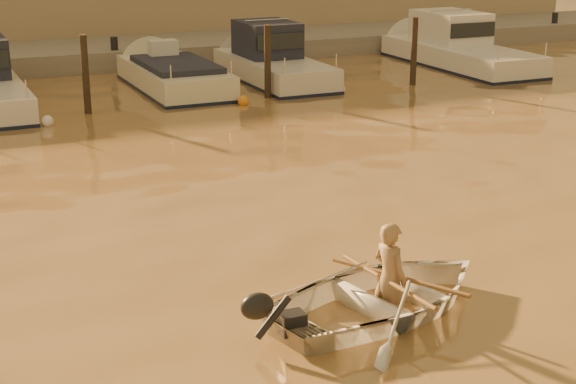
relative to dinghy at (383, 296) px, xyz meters
name	(u,v)px	position (x,y,z in m)	size (l,w,h in m)	color
ground_plane	(344,337)	(-0.79, -0.44, -0.22)	(160.00, 160.00, 0.00)	#97683C
dinghy	(383,296)	(0.00, 0.00, 0.00)	(2.36, 3.31, 0.69)	silver
person	(390,278)	(0.10, 0.02, 0.22)	(0.54, 0.36, 1.49)	#98724C
outboard_motor	(290,323)	(-1.46, -0.34, 0.06)	(0.90, 0.40, 0.70)	black
oar_port	(398,277)	(0.24, 0.06, 0.20)	(0.06, 0.06, 2.10)	brown
oar_starboard	(387,281)	(0.05, 0.01, 0.20)	(0.06, 0.06, 2.10)	brown
moored_boat_3	(174,82)	(1.99, 15.56, 0.00)	(2.09, 6.03, 0.95)	beige
moored_boat_4	(274,61)	(5.14, 15.56, 0.40)	(1.98, 6.19, 1.75)	silver
moored_boat_5	(461,48)	(11.91, 15.56, 0.40)	(2.21, 7.43, 1.75)	silver
piling_2	(86,78)	(-0.99, 13.36, 0.68)	(0.18, 0.18, 2.20)	#2D2319
piling_3	(268,65)	(4.01, 13.36, 0.68)	(0.18, 0.18, 2.20)	#2D2319
piling_4	(414,55)	(8.71, 13.36, 0.68)	(0.18, 0.18, 2.20)	#2D2319
fender_c	(47,121)	(-2.17, 12.39, -0.12)	(0.30, 0.30, 0.30)	white
fender_d	(243,101)	(3.03, 12.73, -0.12)	(0.30, 0.30, 0.30)	orange
fender_e	(340,90)	(6.14, 13.09, -0.12)	(0.30, 0.30, 0.30)	silver
quay	(45,63)	(-0.79, 21.06, -0.07)	(52.00, 4.00, 1.00)	gray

